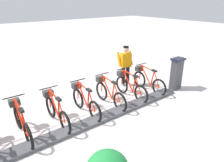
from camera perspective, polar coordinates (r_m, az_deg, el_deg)
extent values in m
plane|color=beige|center=(6.05, -6.70, -12.12)|extent=(60.00, 60.00, 0.00)
cube|color=#47474C|center=(6.02, -6.72, -11.73)|extent=(0.44, 7.43, 0.10)
cube|color=#38383D|center=(8.43, 17.62, 1.68)|extent=(0.28, 0.44, 1.20)
cube|color=#194C8C|center=(8.40, 17.07, 4.20)|extent=(0.03, 0.30, 0.40)
cube|color=black|center=(8.24, 18.13, 5.85)|extent=(0.36, 0.52, 0.08)
torus|color=black|center=(7.74, 13.11, -1.79)|extent=(0.67, 0.08, 0.67)
torus|color=black|center=(8.39, 7.72, 0.51)|extent=(0.67, 0.08, 0.67)
cylinder|color=red|center=(8.07, 9.51, 1.64)|extent=(0.60, 0.05, 0.70)
cylinder|color=red|center=(7.86, 11.27, 0.70)|extent=(0.16, 0.05, 0.61)
cylinder|color=red|center=(7.93, 9.95, 3.55)|extent=(0.69, 0.06, 0.11)
cylinder|color=red|center=(7.87, 11.94, -1.48)|extent=(0.43, 0.04, 0.09)
cylinder|color=red|center=(7.72, 12.44, 0.42)|extent=(0.33, 0.04, 0.56)
cylinder|color=red|center=(8.26, 7.97, 2.43)|extent=(0.10, 0.04, 0.62)
cube|color=black|center=(7.71, 11.77, 2.85)|extent=(0.22, 0.10, 0.06)
cylinder|color=black|center=(8.13, 8.25, 4.75)|extent=(0.04, 0.54, 0.03)
cube|color=#2D2D2D|center=(8.27, 7.64, 3.48)|extent=(0.20, 0.28, 0.18)
torus|color=black|center=(7.08, 8.17, -3.71)|extent=(0.67, 0.08, 0.67)
torus|color=black|center=(7.78, 2.77, -1.05)|extent=(0.67, 0.08, 0.67)
cylinder|color=red|center=(7.44, 4.48, 0.11)|extent=(0.60, 0.05, 0.70)
cylinder|color=red|center=(7.22, 6.25, -0.96)|extent=(0.16, 0.05, 0.61)
cylinder|color=red|center=(7.29, 4.86, 2.16)|extent=(0.69, 0.06, 0.11)
cylinder|color=red|center=(7.23, 6.98, -3.33)|extent=(0.43, 0.04, 0.09)
cylinder|color=red|center=(7.07, 7.43, -1.30)|extent=(0.33, 0.04, 0.56)
cylinder|color=red|center=(7.65, 2.96, 1.00)|extent=(0.10, 0.04, 0.62)
cube|color=black|center=(7.05, 6.69, 1.35)|extent=(0.22, 0.10, 0.06)
cylinder|color=black|center=(7.51, 3.16, 3.48)|extent=(0.04, 0.54, 0.03)
cube|color=#2D2D2D|center=(7.66, 2.60, 2.13)|extent=(0.20, 0.28, 0.18)
torus|color=black|center=(6.50, 2.25, -5.97)|extent=(0.67, 0.08, 0.67)
torus|color=black|center=(7.26, -2.95, -2.84)|extent=(0.67, 0.08, 0.67)
cylinder|color=red|center=(6.88, -1.41, -1.69)|extent=(0.60, 0.05, 0.70)
cylinder|color=red|center=(6.64, 0.31, -2.92)|extent=(0.16, 0.05, 0.61)
cylinder|color=red|center=(6.72, -1.13, 0.49)|extent=(0.69, 0.06, 0.11)
cylinder|color=red|center=(6.66, 1.10, -5.49)|extent=(0.43, 0.04, 0.09)
cylinder|color=red|center=(6.48, 1.44, -3.33)|extent=(0.33, 0.04, 0.56)
cylinder|color=red|center=(7.11, -2.87, -0.67)|extent=(0.10, 0.04, 0.62)
cube|color=black|center=(6.47, 0.64, -0.45)|extent=(0.22, 0.10, 0.06)
cylinder|color=black|center=(6.96, -2.78, 1.97)|extent=(0.04, 0.54, 0.03)
cube|color=#2D2D2D|center=(7.12, -3.25, 0.55)|extent=(0.20, 0.28, 0.18)
torus|color=black|center=(6.01, -4.79, -8.54)|extent=(0.67, 0.08, 0.67)
torus|color=black|center=(6.82, -9.52, -4.85)|extent=(0.67, 0.08, 0.67)
cylinder|color=red|center=(6.42, -8.25, -3.75)|extent=(0.60, 0.05, 0.70)
cylinder|color=red|center=(6.17, -6.68, -5.17)|extent=(0.16, 0.05, 0.61)
cylinder|color=red|center=(6.25, -8.13, -1.47)|extent=(0.69, 0.06, 0.11)
cylinder|color=red|center=(6.18, -5.84, -7.94)|extent=(0.43, 0.04, 0.09)
cylinder|color=red|center=(5.99, -5.65, -5.69)|extent=(0.33, 0.04, 0.56)
cylinder|color=red|center=(6.66, -9.56, -2.59)|extent=(0.10, 0.04, 0.62)
cube|color=black|center=(5.98, -6.53, -2.56)|extent=(0.22, 0.10, 0.06)
cylinder|color=black|center=(6.50, -9.64, 0.19)|extent=(0.04, 0.54, 0.03)
cube|color=#2D2D2D|center=(6.67, -9.96, -1.28)|extent=(0.20, 0.28, 0.18)
torus|color=black|center=(5.64, -13.04, -11.35)|extent=(0.67, 0.08, 0.67)
torus|color=black|center=(6.49, -16.91, -7.02)|extent=(0.67, 0.08, 0.67)
cylinder|color=red|center=(6.07, -16.04, -6.02)|extent=(0.60, 0.05, 0.70)
cylinder|color=red|center=(5.80, -14.75, -7.65)|extent=(0.16, 0.05, 0.61)
cylinder|color=red|center=(5.89, -16.13, -3.67)|extent=(0.69, 0.06, 0.11)
cylinder|color=red|center=(5.82, -13.89, -10.61)|extent=(0.43, 0.04, 0.09)
cylinder|color=red|center=(5.62, -13.92, -8.30)|extent=(0.33, 0.04, 0.56)
cylinder|color=red|center=(6.33, -17.12, -4.69)|extent=(0.10, 0.04, 0.62)
cube|color=black|center=(5.60, -14.83, -4.96)|extent=(0.22, 0.10, 0.06)
cylinder|color=black|center=(6.15, -17.39, -1.82)|extent=(0.04, 0.54, 0.03)
cube|color=#2D2D2D|center=(6.34, -17.51, -3.31)|extent=(0.20, 0.28, 0.18)
torus|color=black|center=(5.41, -22.39, -14.20)|extent=(0.67, 0.08, 0.67)
torus|color=black|center=(6.29, -25.00, -9.25)|extent=(0.67, 0.08, 0.67)
cylinder|color=red|center=(5.86, -24.67, -8.38)|extent=(0.60, 0.05, 0.70)
cylinder|color=red|center=(5.58, -23.78, -10.21)|extent=(0.16, 0.05, 0.61)
cylinder|color=red|center=(5.67, -25.00, -6.01)|extent=(0.69, 0.06, 0.11)
cylinder|color=red|center=(5.60, -22.95, -13.30)|extent=(0.43, 0.04, 0.09)
cylinder|color=red|center=(5.39, -23.26, -11.00)|extent=(0.33, 0.04, 0.56)
cylinder|color=red|center=(6.12, -25.40, -6.89)|extent=(0.10, 0.04, 0.62)
cube|color=black|center=(5.37, -24.16, -7.50)|extent=(0.22, 0.10, 0.06)
cylinder|color=black|center=(5.94, -25.89, -3.98)|extent=(0.04, 0.54, 0.03)
cube|color=#2D2D2D|center=(6.13, -25.77, -5.46)|extent=(0.20, 0.28, 0.18)
cube|color=white|center=(8.61, 2.91, -0.78)|extent=(0.28, 0.18, 0.10)
cube|color=white|center=(8.59, 4.58, -0.87)|extent=(0.28, 0.18, 0.10)
cylinder|color=black|center=(8.42, 3.19, 1.46)|extent=(0.15, 0.15, 0.82)
cylinder|color=black|center=(8.50, 4.42, 1.63)|extent=(0.15, 0.15, 0.82)
cube|color=orange|center=(8.25, 3.92, 5.91)|extent=(0.36, 0.46, 0.56)
cylinder|color=orange|center=(8.23, 1.98, 6.11)|extent=(0.35, 0.19, 0.57)
cylinder|color=orange|center=(8.44, 5.25, 6.43)|extent=(0.35, 0.19, 0.57)
sphere|color=tan|center=(8.14, 4.00, 8.82)|extent=(0.22, 0.22, 0.22)
cylinder|color=black|center=(8.14, 3.96, 9.53)|extent=(0.22, 0.22, 0.06)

